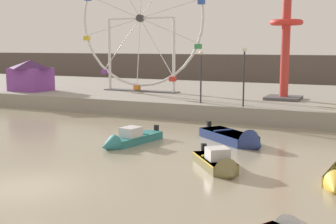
# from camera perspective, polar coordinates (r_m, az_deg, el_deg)

# --- Properties ---
(ground_plane) EXTENTS (240.00, 240.00, 0.00)m
(ground_plane) POSITION_cam_1_polar(r_m,az_deg,el_deg) (18.69, -17.72, -9.28)
(ground_plane) COLOR gray
(quay_promenade) EXTENTS (110.00, 21.82, 1.22)m
(quay_promenade) POSITION_cam_1_polar(r_m,az_deg,el_deg) (43.42, 8.34, 1.86)
(quay_promenade) COLOR gray
(quay_promenade) RESTS_ON ground_plane
(distant_town_skyline) EXTENTS (140.00, 3.00, 4.40)m
(distant_town_skyline) POSITION_cam_1_polar(r_m,az_deg,el_deg) (62.53, 13.59, 5.19)
(distant_town_skyline) COLOR #564C47
(distant_town_skyline) RESTS_ON ground_plane
(motorboat_navy_blue) EXTENTS (4.96, 4.31, 1.50)m
(motorboat_navy_blue) POSITION_cam_1_polar(r_m,az_deg,el_deg) (25.69, 9.03, -3.48)
(motorboat_navy_blue) COLOR navy
(motorboat_navy_blue) RESTS_ON ground_plane
(motorboat_olive_wood) EXTENTS (3.24, 3.62, 1.35)m
(motorboat_olive_wood) POSITION_cam_1_polar(r_m,az_deg,el_deg) (20.14, 6.63, -6.69)
(motorboat_olive_wood) COLOR olive
(motorboat_olive_wood) RESTS_ON ground_plane
(motorboat_teal_painted) EXTENTS (2.03, 4.86, 1.31)m
(motorboat_teal_painted) POSITION_cam_1_polar(r_m,az_deg,el_deg) (25.28, -5.25, -3.57)
(motorboat_teal_painted) COLOR teal
(motorboat_teal_painted) RESTS_ON ground_plane
(ferris_wheel_white_frame) EXTENTS (13.00, 1.20, 13.48)m
(ferris_wheel_white_frame) POSITION_cam_1_polar(r_m,az_deg,el_deg) (42.91, -3.61, 11.73)
(ferris_wheel_white_frame) COLOR silver
(ferris_wheel_white_frame) RESTS_ON quay_promenade
(drop_tower_red_tower) EXTENTS (2.80, 2.80, 11.80)m
(drop_tower_red_tower) POSITION_cam_1_polar(r_m,az_deg,el_deg) (37.41, 15.00, 9.51)
(drop_tower_red_tower) COLOR #BC332D
(drop_tower_red_tower) RESTS_ON quay_promenade
(carnival_booth_purple_stall) EXTENTS (3.98, 3.23, 3.01)m
(carnival_booth_purple_stall) POSITION_cam_1_polar(r_m,az_deg,el_deg) (45.45, -17.35, 4.62)
(carnival_booth_purple_stall) COLOR purple
(carnival_booth_purple_stall) RESTS_ON quay_promenade
(promenade_lamp_near) EXTENTS (0.32, 0.32, 4.27)m
(promenade_lamp_near) POSITION_cam_1_polar(r_m,az_deg,el_deg) (32.28, 9.81, 5.56)
(promenade_lamp_near) COLOR #2D2D33
(promenade_lamp_near) RESTS_ON quay_promenade
(promenade_lamp_far) EXTENTS (0.32, 0.32, 4.03)m
(promenade_lamp_far) POSITION_cam_1_polar(r_m,az_deg,el_deg) (33.84, 4.29, 5.56)
(promenade_lamp_far) COLOR #2D2D33
(promenade_lamp_far) RESTS_ON quay_promenade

